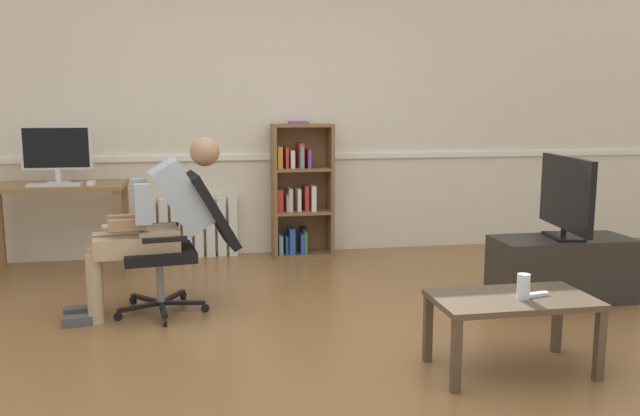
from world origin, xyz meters
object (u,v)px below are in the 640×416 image
computer_mouse (91,183)px  drinking_glass (523,286)px  coffee_table (512,307)px  person_seated (156,220)px  imac_monitor (56,150)px  office_chair (183,236)px  keyboard (54,185)px  bookshelf (300,193)px  radiator (193,228)px  spare_remote (536,295)px  computer_desk (55,198)px  tv_screen (566,196)px  tv_stand (561,269)px

computer_mouse → drinking_glass: size_ratio=0.76×
coffee_table → person_seated: bearing=144.8°
imac_monitor → office_chair: bearing=-50.8°
keyboard → computer_mouse: bearing=4.1°
imac_monitor → keyboard: size_ratio=1.37×
bookshelf → radiator: (-0.99, 0.10, -0.32)m
imac_monitor → office_chair: 1.75m
bookshelf → spare_remote: bearing=-74.2°
computer_desk → bookshelf: 2.12m
keyboard → bookshelf: (2.07, 0.43, -0.17)m
person_seated → spare_remote: person_seated is taller
computer_desk → tv_screen: size_ratio=1.38×
imac_monitor → spare_remote: bearing=-42.7°
bookshelf → drinking_glass: bookshelf is taller
keyboard → office_chair: size_ratio=0.43×
spare_remote → person_seated: bearing=43.6°
computer_desk → spare_remote: size_ratio=7.54×
computer_desk → computer_mouse: (0.31, -0.12, 0.13)m
computer_desk → office_chair: size_ratio=1.19×
keyboard → tv_stand: 3.98m
tv_screen → coffee_table: size_ratio=0.99×
imac_monitor → computer_mouse: bearing=-33.7°
computer_mouse → person_seated: person_seated is taller
computer_mouse → coffee_table: size_ratio=0.12×
computer_desk → keyboard: 0.19m
person_seated → tv_stand: (2.85, -0.23, -0.41)m
radiator → keyboard: bearing=-153.8°
office_chair → tv_stand: office_chair is taller
person_seated → tv_screen: 2.86m
drinking_glass → spare_remote: size_ratio=0.88×
keyboard → person_seated: size_ratio=0.35×
tv_stand → spare_remote: (-0.83, -1.12, 0.19)m
tv_stand → drinking_glass: drinking_glass is taller
tv_screen → drinking_glass: bearing=149.6°
office_chair → spare_remote: office_chair is taller
office_chair → computer_mouse: bearing=-153.3°
imac_monitor → coffee_table: 3.90m
tv_screen → spare_remote: tv_screen is taller
bookshelf → tv_screen: bookshelf is taller
imac_monitor → person_seated: 1.63m
person_seated → drinking_glass: bearing=46.4°
tv_stand → drinking_glass: (-0.92, -1.15, 0.24)m
person_seated → coffee_table: bearing=46.8°
office_chair → spare_remote: (1.84, -1.38, -0.10)m
imac_monitor → drinking_glass: imac_monitor is taller
computer_mouse → bookshelf: bearing=12.9°
computer_desk → person_seated: (0.89, -1.24, 0.01)m
computer_desk → person_seated: bearing=-54.2°
office_chair → drinking_glass: bearing=43.2°
imac_monitor → tv_screen: (3.73, -1.55, -0.27)m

